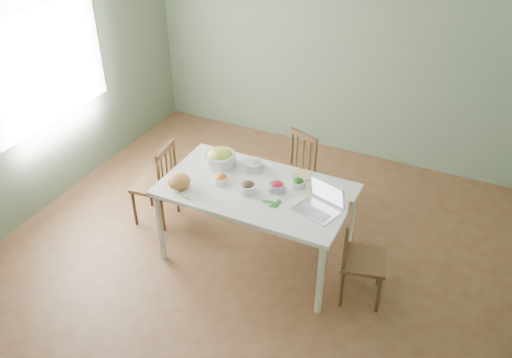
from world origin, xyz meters
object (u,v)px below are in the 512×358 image
at_px(dining_table, 256,223).
at_px(bread_boule, 179,181).
at_px(chair_right, 364,258).
at_px(chair_far, 292,175).
at_px(laptop, 317,200).
at_px(bowl_squash, 220,158).
at_px(chair_left, 154,183).

xyz_separation_m(dining_table, bread_boule, (-0.63, -0.29, 0.47)).
distance_m(dining_table, chair_right, 1.08).
bearing_deg(chair_far, laptop, -36.54).
relative_size(chair_right, bowl_squash, 2.96).
distance_m(chair_far, bowl_squash, 0.94).
bearing_deg(chair_right, dining_table, 72.88).
xyz_separation_m(chair_far, bowl_squash, (-0.49, -0.66, 0.45)).
bearing_deg(bowl_squash, bread_boule, -107.06).
bearing_deg(bread_boule, chair_right, 7.27).
xyz_separation_m(chair_right, bread_boule, (-1.71, -0.22, 0.43)).
distance_m(bread_boule, bowl_squash, 0.52).
relative_size(bowl_squash, laptop, 0.85).
bearing_deg(dining_table, chair_right, -3.98).
bearing_deg(laptop, chair_left, -168.29).
bearing_deg(bread_boule, chair_left, 147.36).
height_order(bread_boule, laptop, laptop).
distance_m(chair_left, bread_boule, 0.82).
distance_m(bread_boule, laptop, 1.26).
bearing_deg(laptop, bowl_squash, -177.69).
distance_m(bowl_squash, laptop, 1.14).
relative_size(chair_right, laptop, 2.52).
xyz_separation_m(bread_boule, bowl_squash, (0.15, 0.49, 0.02)).
bearing_deg(bread_boule, laptop, 8.91).
relative_size(chair_left, bread_boule, 4.45).
relative_size(chair_far, bread_boule, 4.31).
distance_m(chair_right, bowl_squash, 1.64).
distance_m(chair_right, laptop, 0.67).
relative_size(dining_table, chair_far, 1.95).
distance_m(dining_table, bread_boule, 0.84).
height_order(chair_far, chair_right, chair_right).
bearing_deg(dining_table, chair_far, 89.28).
xyz_separation_m(chair_left, chair_right, (2.30, -0.16, -0.01)).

